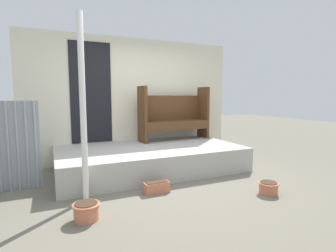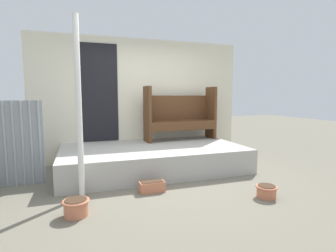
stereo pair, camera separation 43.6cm
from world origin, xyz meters
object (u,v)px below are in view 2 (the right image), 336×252
at_px(flower_pot_left, 76,207).
at_px(flower_pot_middle, 266,191).
at_px(bench, 180,114).
at_px(support_post, 79,109).
at_px(planter_box_rect, 152,186).

distance_m(flower_pot_left, flower_pot_middle, 2.48).
bearing_deg(bench, flower_pot_left, -137.85).
xyz_separation_m(support_post, planter_box_rect, (0.96, -0.12, -1.14)).
relative_size(support_post, bench, 1.54).
bearing_deg(flower_pot_left, support_post, 83.18).
height_order(flower_pot_middle, planter_box_rect, flower_pot_middle).
relative_size(flower_pot_left, flower_pot_middle, 1.06).
distance_m(bench, flower_pot_left, 3.18).
relative_size(flower_pot_middle, planter_box_rect, 0.81).
distance_m(support_post, flower_pot_left, 1.26).
xyz_separation_m(flower_pot_left, planter_box_rect, (1.03, 0.47, -0.03)).
bearing_deg(flower_pot_middle, planter_box_rect, 153.59).
height_order(support_post, flower_pot_left, support_post).
height_order(support_post, bench, support_post).
bearing_deg(support_post, flower_pot_left, -96.82).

